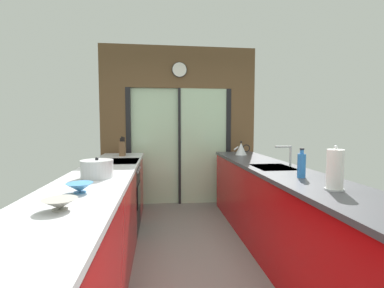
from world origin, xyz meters
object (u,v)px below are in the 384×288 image
mixing_bowl_mid (80,187)px  stock_pot (97,169)px  paper_towel_roll (335,170)px  oven_range (116,197)px  mixing_bowl_far (104,167)px  soap_bottle_far (302,165)px  kettle (241,149)px  knife_block (122,148)px  mixing_bowl_near (60,204)px

mixing_bowl_mid → stock_pot: (-0.00, 0.52, 0.04)m
paper_towel_roll → oven_range: bearing=135.9°
mixing_bowl_far → soap_bottle_far: bearing=-15.8°
stock_pot → mixing_bowl_far: bearing=90.0°
kettle → paper_towel_roll: 2.21m
mixing_bowl_far → soap_bottle_far: size_ratio=0.58×
kettle → mixing_bowl_far: bearing=-144.9°
knife_block → soap_bottle_far: (1.78, -1.86, 0.00)m
mixing_bowl_mid → knife_block: 2.17m
stock_pot → paper_towel_roll: (1.78, -0.66, 0.07)m
knife_block → kettle: 1.79m
oven_range → knife_block: 0.81m
mixing_bowl_far → stock_pot: 0.30m
stock_pot → kettle: size_ratio=1.08×
kettle → soap_bottle_far: bearing=-90.1°
soap_bottle_far → oven_range: bearing=144.3°
mixing_bowl_near → kettle: (1.78, 2.44, 0.06)m
mixing_bowl_far → kettle: (1.78, 1.25, 0.05)m
mixing_bowl_near → soap_bottle_far: size_ratio=0.72×
oven_range → soap_bottle_far: bearing=-35.7°
mixing_bowl_mid → mixing_bowl_far: bearing=90.0°
mixing_bowl_mid → mixing_bowl_far: (-0.00, 0.82, 0.01)m
mixing_bowl_far → stock_pot: size_ratio=0.54×
mixing_bowl_mid → stock_pot: stock_pot is taller
mixing_bowl_near → stock_pot: (0.00, 0.89, 0.04)m
mixing_bowl_near → mixing_bowl_far: 1.19m
oven_range → kettle: bearing=14.5°
mixing_bowl_mid → kettle: kettle is taller
stock_pot → paper_towel_roll: size_ratio=0.87×
mixing_bowl_near → oven_range: bearing=90.5°
mixing_bowl_mid → paper_towel_roll: 1.79m
oven_range → mixing_bowl_near: size_ratio=4.95×
oven_range → knife_block: bearing=88.1°
stock_pot → kettle: kettle is taller
mixing_bowl_mid → oven_range: bearing=90.7°
oven_range → mixing_bowl_near: (0.02, -1.97, 0.50)m
oven_range → mixing_bowl_far: mixing_bowl_far is taller
oven_range → mixing_bowl_mid: bearing=-89.3°
oven_range → soap_bottle_far: size_ratio=3.54×
mixing_bowl_mid → soap_bottle_far: (1.78, 0.31, 0.07)m
mixing_bowl_near → mixing_bowl_far: bearing=90.0°
mixing_bowl_far → soap_bottle_far: 1.85m
knife_block → paper_towel_roll: bearing=-52.4°
oven_range → paper_towel_roll: bearing=-44.1°
paper_towel_roll → kettle: bearing=89.9°
oven_range → stock_pot: bearing=-89.0°
knife_block → paper_towel_roll: (1.78, -2.31, 0.03)m
oven_range → mixing_bowl_mid: 1.68m
mixing_bowl_mid → stock_pot: 0.52m
mixing_bowl_far → paper_towel_roll: (1.78, -0.96, 0.10)m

